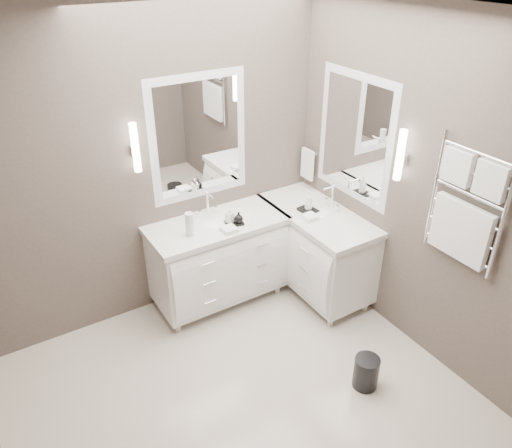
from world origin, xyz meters
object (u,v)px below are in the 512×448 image
towel_ladder (465,212)px  waste_bin (366,372)px  vanity_right (315,246)px  vanity_back (218,256)px

towel_ladder → waste_bin: size_ratio=3.32×
vanity_right → waste_bin: (-0.43, -1.22, -0.35)m
vanity_back → waste_bin: size_ratio=4.57×
vanity_back → towel_ladder: size_ratio=1.38×
vanity_right → towel_ladder: (0.23, -1.30, 0.91)m
vanity_back → waste_bin: vanity_back is taller
vanity_right → towel_ladder: bearing=-80.2°
vanity_right → towel_ladder: size_ratio=1.38×
vanity_right → waste_bin: size_ratio=4.57×
vanity_back → waste_bin: 1.65m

